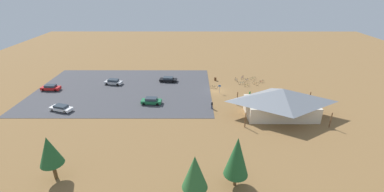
% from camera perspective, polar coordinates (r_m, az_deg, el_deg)
% --- Properties ---
extents(ground, '(160.00, 160.00, 0.00)m').
position_cam_1_polar(ground, '(64.49, 5.30, 1.15)').
color(ground, olive).
rests_on(ground, ground).
extents(parking_lot_asphalt, '(42.77, 29.74, 0.05)m').
position_cam_1_polar(parking_lot_asphalt, '(67.12, -14.60, 1.41)').
color(parking_lot_asphalt, '#424247').
rests_on(parking_lot_asphalt, ground).
extents(bike_pavilion, '(15.99, 9.81, 5.75)m').
position_cam_1_polar(bike_pavilion, '(54.28, 18.87, -0.96)').
color(bike_pavilion, beige).
rests_on(bike_pavilion, ground).
extents(trash_bin, '(0.60, 0.60, 0.90)m').
position_cam_1_polar(trash_bin, '(70.91, 5.09, 3.71)').
color(trash_bin, brown).
rests_on(trash_bin, ground).
extents(lot_sign, '(0.56, 0.08, 2.20)m').
position_cam_1_polar(lot_sign, '(62.56, 6.00, 1.78)').
color(lot_sign, '#99999E').
rests_on(lot_sign, ground).
extents(pine_far_east, '(3.06, 3.06, 6.64)m').
position_cam_1_polar(pine_far_east, '(39.52, -28.63, -10.47)').
color(pine_far_east, brown).
rests_on(pine_far_east, ground).
extents(pine_center, '(3.19, 3.19, 7.36)m').
position_cam_1_polar(pine_center, '(34.28, 9.75, -12.89)').
color(pine_center, brown).
rests_on(pine_center, ground).
extents(pine_far_west, '(3.03, 3.03, 7.24)m').
position_cam_1_polar(pine_far_west, '(30.84, 0.61, -16.25)').
color(pine_far_west, brown).
rests_on(pine_far_west, ground).
extents(bicycle_blue_trailside, '(1.25, 1.16, 0.86)m').
position_cam_1_polar(bicycle_blue_trailside, '(71.61, 11.84, 3.42)').
color(bicycle_blue_trailside, black).
rests_on(bicycle_blue_trailside, ground).
extents(bicycle_green_front_row, '(1.72, 0.60, 0.86)m').
position_cam_1_polar(bicycle_green_front_row, '(73.20, 13.13, 3.78)').
color(bicycle_green_front_row, black).
rests_on(bicycle_green_front_row, ground).
extents(bicycle_teal_edge_south, '(1.77, 0.48, 0.88)m').
position_cam_1_polar(bicycle_teal_edge_south, '(69.21, 10.75, 2.79)').
color(bicycle_teal_edge_south, black).
rests_on(bicycle_teal_edge_south, ground).
extents(bicycle_red_near_porch, '(1.60, 0.82, 0.79)m').
position_cam_1_polar(bicycle_red_near_porch, '(71.44, 14.85, 3.05)').
color(bicycle_red_near_porch, black).
rests_on(bicycle_red_near_porch, ground).
extents(bicycle_orange_yard_center, '(1.23, 1.37, 0.89)m').
position_cam_1_polar(bicycle_orange_yard_center, '(69.65, 13.67, 2.67)').
color(bicycle_orange_yard_center, black).
rests_on(bicycle_orange_yard_center, ground).
extents(bicycle_purple_back_row, '(0.92, 1.53, 0.86)m').
position_cam_1_polar(bicycle_purple_back_row, '(73.32, 10.91, 4.01)').
color(bicycle_purple_back_row, black).
rests_on(bicycle_purple_back_row, ground).
extents(bicycle_silver_yard_left, '(0.66, 1.73, 0.90)m').
position_cam_1_polar(bicycle_silver_yard_left, '(71.27, 9.59, 3.52)').
color(bicycle_silver_yard_left, black).
rests_on(bicycle_silver_yard_left, ground).
extents(bicycle_yellow_edge_north, '(1.54, 0.88, 0.78)m').
position_cam_1_polar(bicycle_yellow_edge_north, '(68.18, 11.83, 2.34)').
color(bicycle_yellow_edge_north, black).
rests_on(bicycle_yellow_edge_north, ground).
extents(bicycle_black_near_sign, '(1.72, 0.52, 0.91)m').
position_cam_1_polar(bicycle_black_near_sign, '(65.55, 4.81, 1.93)').
color(bicycle_black_near_sign, black).
rests_on(bicycle_black_near_sign, ground).
extents(car_green_far_end, '(4.47, 2.09, 1.45)m').
position_cam_1_polar(car_green_far_end, '(57.74, -8.85, -1.05)').
color(car_green_far_end, '#1E6B3D').
rests_on(car_green_far_end, parking_lot_asphalt).
extents(car_black_inner_stall, '(4.69, 2.35, 1.26)m').
position_cam_1_polar(car_black_inner_stall, '(70.00, -5.20, 3.64)').
color(car_black_inner_stall, black).
rests_on(car_black_inner_stall, parking_lot_asphalt).
extents(car_silver_aisle_side, '(4.70, 2.60, 1.38)m').
position_cam_1_polar(car_silver_aisle_side, '(70.84, -16.73, 2.98)').
color(car_silver_aisle_side, '#BCBCC1').
rests_on(car_silver_aisle_side, parking_lot_asphalt).
extents(car_white_front_row, '(5.04, 3.15, 1.26)m').
position_cam_1_polar(car_white_front_row, '(60.51, -26.60, -2.34)').
color(car_white_front_row, white).
rests_on(car_white_front_row, parking_lot_asphalt).
extents(car_red_second_row, '(4.55, 1.89, 1.39)m').
position_cam_1_polar(car_red_second_row, '(72.87, -28.39, 1.62)').
color(car_red_second_row, red).
rests_on(car_red_second_row, parking_lot_asphalt).
extents(visitor_at_bikes, '(0.36, 0.36, 1.69)m').
position_cam_1_polar(visitor_at_bikes, '(55.12, 4.36, -1.95)').
color(visitor_at_bikes, '#2D3347').
rests_on(visitor_at_bikes, ground).
extents(visitor_by_pavilion, '(0.38, 0.40, 1.75)m').
position_cam_1_polar(visitor_by_pavilion, '(61.47, 12.45, 0.40)').
color(visitor_by_pavilion, '#2D3347').
rests_on(visitor_by_pavilion, ground).
extents(visitor_crossing_yard, '(0.36, 0.37, 1.80)m').
position_cam_1_polar(visitor_crossing_yard, '(63.76, 21.54, 0.13)').
color(visitor_crossing_yard, '#2D3347').
rests_on(visitor_crossing_yard, ground).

